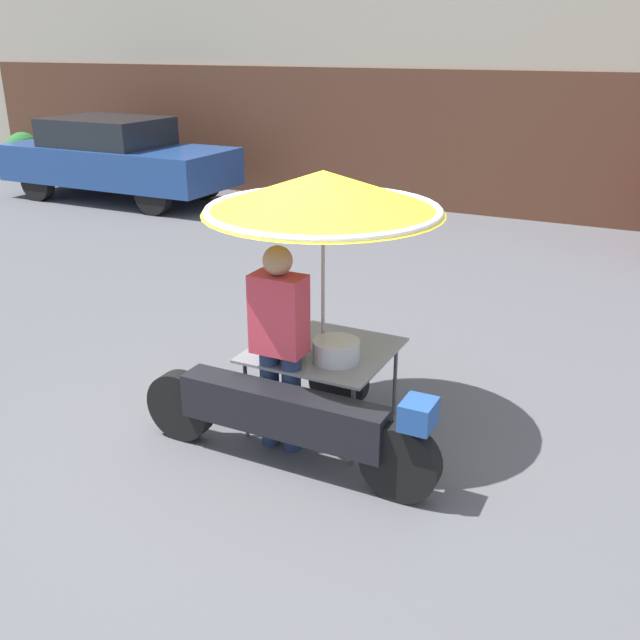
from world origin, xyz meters
TOP-DOWN VIEW (x-y plane):
  - ground_plane at (0.00, 0.00)m, footprint 36.00×36.00m
  - shopfront_building at (0.00, 9.21)m, footprint 28.00×2.06m
  - vendor_motorcycle_cart at (0.08, 0.36)m, footprint 2.28×1.71m
  - vendor_person at (-0.06, 0.05)m, footprint 0.38×0.22m
  - parked_car at (-7.17, 6.44)m, footprint 4.39×1.76m
  - potted_plant at (-10.96, 7.66)m, footprint 0.72×0.72m

SIDE VIEW (x-z plane):
  - ground_plane at x=0.00m, z-range 0.00..0.00m
  - potted_plant at x=-10.96m, z-range 0.06..0.99m
  - parked_car at x=-7.17m, z-range 0.04..1.54m
  - vendor_person at x=-0.06m, z-range 0.09..1.63m
  - vendor_motorcycle_cart at x=0.08m, z-range 0.51..2.49m
  - shopfront_building at x=0.00m, z-range -0.01..3.65m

